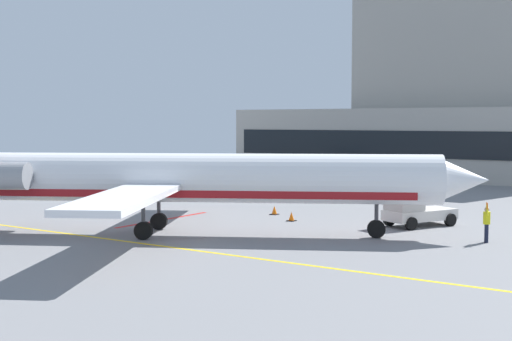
# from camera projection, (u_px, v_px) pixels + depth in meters

# --- Properties ---
(ground) EXTENTS (120.00, 120.00, 0.11)m
(ground) POSITION_uv_depth(u_px,v_px,m) (160.00, 246.00, 33.24)
(ground) COLOR slate
(terminal_building) EXTENTS (57.15, 14.55, 20.62)m
(terminal_building) POSITION_uv_depth(u_px,v_px,m) (498.00, 107.00, 70.69)
(terminal_building) COLOR #ADA89E
(terminal_building) RESTS_ON ground
(regional_jet) EXTENTS (28.97, 21.56, 8.08)m
(regional_jet) POSITION_uv_depth(u_px,v_px,m) (167.00, 178.00, 36.00)
(regional_jet) COLOR white
(regional_jet) RESTS_ON ground
(baggage_tug) EXTENTS (3.42, 4.48, 2.10)m
(baggage_tug) POSITION_uv_depth(u_px,v_px,m) (414.00, 209.00, 38.90)
(baggage_tug) COLOR silver
(baggage_tug) RESTS_ON ground
(fuel_tank) EXTENTS (7.17, 3.02, 2.43)m
(fuel_tank) POSITION_uv_depth(u_px,v_px,m) (256.00, 168.00, 66.55)
(fuel_tank) COLOR white
(fuel_tank) RESTS_ON ground
(marshaller) EXTENTS (0.36, 0.81, 1.92)m
(marshaller) POSITION_uv_depth(u_px,v_px,m) (487.00, 222.00, 33.79)
(marshaller) COLOR #191E33
(marshaller) RESTS_ON ground
(safety_cone_alpha) EXTENTS (0.47, 0.47, 0.55)m
(safety_cone_alpha) POSITION_uv_depth(u_px,v_px,m) (274.00, 211.00, 43.93)
(safety_cone_alpha) COLOR orange
(safety_cone_alpha) RESTS_ON ground
(safety_cone_bravo) EXTENTS (0.47, 0.47, 0.55)m
(safety_cone_bravo) POSITION_uv_depth(u_px,v_px,m) (291.00, 217.00, 41.09)
(safety_cone_bravo) COLOR orange
(safety_cone_bravo) RESTS_ON ground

